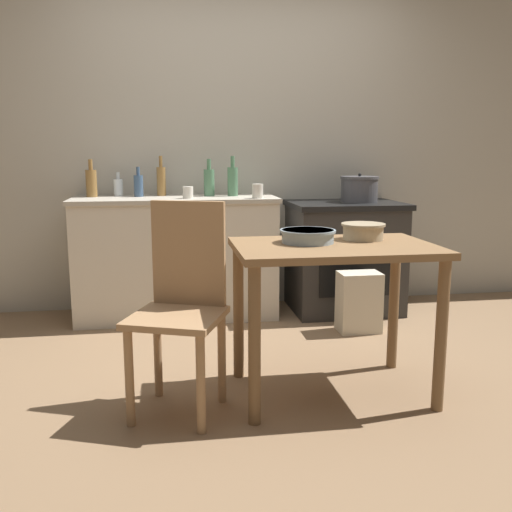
% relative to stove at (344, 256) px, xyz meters
% --- Properties ---
extents(ground_plane, '(14.00, 14.00, 0.00)m').
position_rel_stove_xyz_m(ground_plane, '(-0.80, -1.23, -0.42)').
color(ground_plane, '#896B4C').
extents(wall_back, '(8.00, 0.07, 2.55)m').
position_rel_stove_xyz_m(wall_back, '(-0.80, 0.35, 0.86)').
color(wall_back, '#B2AD9E').
rests_on(wall_back, ground_plane).
extents(counter_cabinet, '(1.47, 0.58, 0.88)m').
position_rel_stove_xyz_m(counter_cabinet, '(-1.27, 0.04, 0.02)').
color(counter_cabinet, beige).
rests_on(counter_cabinet, ground_plane).
extents(stove, '(0.83, 0.67, 0.83)m').
position_rel_stove_xyz_m(stove, '(0.00, 0.00, 0.00)').
color(stove, '#2D2B28').
rests_on(stove, ground_plane).
extents(work_table, '(0.97, 0.66, 0.76)m').
position_rel_stove_xyz_m(work_table, '(-0.53, -1.49, 0.22)').
color(work_table, olive).
rests_on(work_table, ground_plane).
extents(chair, '(0.52, 0.52, 0.98)m').
position_rel_stove_xyz_m(chair, '(-1.28, -1.54, 0.10)').
color(chair, '#A87F56').
rests_on(chair, ground_plane).
extents(flour_sack, '(0.28, 0.20, 0.41)m').
position_rel_stove_xyz_m(flour_sack, '(-0.06, -0.55, -0.21)').
color(flour_sack, beige).
rests_on(flour_sack, ground_plane).
extents(stock_pot, '(0.29, 0.29, 0.22)m').
position_rel_stove_xyz_m(stock_pot, '(0.11, 0.00, 0.51)').
color(stock_pot, '#4C4C51').
rests_on(stock_pot, stove).
extents(mixing_bowl_large, '(0.28, 0.28, 0.07)m').
position_rel_stove_xyz_m(mixing_bowl_large, '(-0.65, -1.42, 0.38)').
color(mixing_bowl_large, '#93A8B2').
rests_on(mixing_bowl_large, work_table).
extents(mixing_bowl_small, '(0.22, 0.22, 0.08)m').
position_rel_stove_xyz_m(mixing_bowl_small, '(-0.34, -1.37, 0.39)').
color(mixing_bowl_small, tan).
rests_on(mixing_bowl_small, work_table).
extents(bottle_far_left, '(0.08, 0.08, 0.27)m').
position_rel_stove_xyz_m(bottle_far_left, '(-1.02, 0.10, 0.57)').
color(bottle_far_left, '#517F5B').
rests_on(bottle_far_left, counter_cabinet).
extents(bottle_left, '(0.07, 0.07, 0.22)m').
position_rel_stove_xyz_m(bottle_left, '(-1.53, 0.13, 0.55)').
color(bottle_left, '#3D5675').
rests_on(bottle_left, counter_cabinet).
extents(bottle_mid_left, '(0.08, 0.08, 0.29)m').
position_rel_stove_xyz_m(bottle_mid_left, '(-0.84, 0.09, 0.58)').
color(bottle_mid_left, '#517F5B').
rests_on(bottle_mid_left, counter_cabinet).
extents(bottle_center_left, '(0.07, 0.07, 0.18)m').
position_rel_stove_xyz_m(bottle_center_left, '(-1.68, 0.20, 0.53)').
color(bottle_center_left, silver).
rests_on(bottle_center_left, counter_cabinet).
extents(bottle_center, '(0.07, 0.07, 0.29)m').
position_rel_stove_xyz_m(bottle_center, '(-1.37, 0.19, 0.58)').
color(bottle_center, olive).
rests_on(bottle_center, counter_cabinet).
extents(bottle_center_right, '(0.08, 0.08, 0.27)m').
position_rel_stove_xyz_m(bottle_center_right, '(-1.87, 0.16, 0.57)').
color(bottle_center_right, olive).
rests_on(bottle_center_right, counter_cabinet).
extents(cup_mid_right, '(0.07, 0.07, 0.08)m').
position_rel_stove_xyz_m(cup_mid_right, '(-1.18, -0.10, 0.51)').
color(cup_mid_right, silver).
rests_on(cup_mid_right, counter_cabinet).
extents(cup_right, '(0.08, 0.08, 0.10)m').
position_rel_stove_xyz_m(cup_right, '(-0.70, -0.16, 0.52)').
color(cup_right, silver).
rests_on(cup_right, counter_cabinet).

